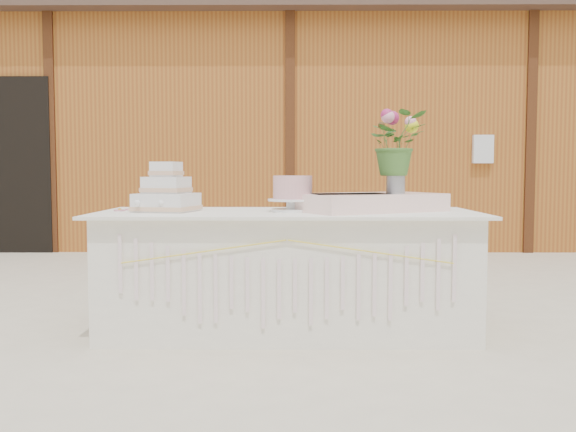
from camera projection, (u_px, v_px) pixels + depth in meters
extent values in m
plane|color=beige|center=(288.00, 331.00, 4.12)|extent=(80.00, 80.00, 0.00)
cube|color=#9C5E20|center=(291.00, 141.00, 10.00)|extent=(12.00, 4.00, 3.00)
cube|color=#463127|center=(291.00, 33.00, 9.89)|extent=(12.60, 4.60, 0.30)
cube|color=silver|center=(288.00, 273.00, 4.10)|extent=(2.28, 0.88, 0.75)
cube|color=silver|center=(288.00, 213.00, 4.07)|extent=(2.40, 1.00, 0.02)
cube|color=white|center=(167.00, 202.00, 4.05)|extent=(0.41, 0.41, 0.12)
cube|color=#D9AC89|center=(167.00, 208.00, 4.06)|extent=(0.42, 0.42, 0.03)
cube|color=white|center=(166.00, 185.00, 4.05)|extent=(0.29, 0.29, 0.10)
cube|color=#D9AC89|center=(167.00, 190.00, 4.05)|extent=(0.31, 0.31, 0.03)
cube|color=white|center=(166.00, 169.00, 4.04)|extent=(0.19, 0.19, 0.09)
cube|color=#D9AC89|center=(166.00, 173.00, 4.04)|extent=(0.20, 0.20, 0.03)
cylinder|color=white|center=(293.00, 210.00, 4.06)|extent=(0.27, 0.27, 0.02)
cylinder|color=white|center=(293.00, 205.00, 4.06)|extent=(0.08, 0.08, 0.05)
cylinder|color=white|center=(293.00, 200.00, 4.06)|extent=(0.31, 0.31, 0.01)
cylinder|color=#E5A5AA|center=(293.00, 187.00, 4.05)|extent=(0.25, 0.25, 0.15)
cube|color=#FFD5CD|center=(369.00, 202.00, 4.09)|extent=(1.03, 0.89, 0.11)
cylinder|color=#A7A7AC|center=(396.00, 181.00, 4.06)|extent=(0.12, 0.12, 0.16)
imported|color=#3D6829|center=(396.00, 136.00, 4.04)|extent=(0.43, 0.39, 0.41)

